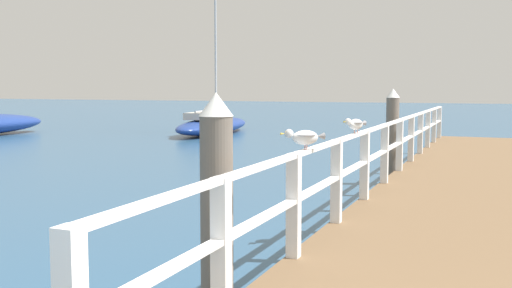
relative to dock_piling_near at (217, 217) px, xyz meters
name	(u,v)px	position (x,y,z in m)	size (l,w,h in m)	color
pier_deck	(473,195)	(1.80, 6.66, -0.81)	(2.99, 19.62, 0.52)	brown
pier_railing	(393,142)	(0.38, 6.66, 0.08)	(0.12, 18.14, 1.02)	white
dock_piling_near	(217,217)	(0.00, 0.00, 0.00)	(0.29, 0.29, 2.13)	#6B6056
dock_piling_far	(392,137)	(0.00, 8.90, 0.00)	(0.29, 0.29, 2.13)	#6B6056
seagull_foreground	(304,137)	(0.37, 1.27, 0.60)	(0.39, 0.34, 0.21)	white
seagull_background	(355,124)	(0.38, 3.55, 0.60)	(0.25, 0.46, 0.21)	white
boat_1	(213,125)	(-10.01, 20.38, -0.64)	(2.62, 7.27, 7.77)	navy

